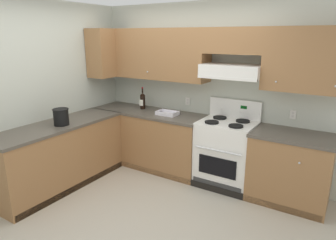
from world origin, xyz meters
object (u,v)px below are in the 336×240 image
stove (226,153)px  wine_bottle (143,100)px  bowl (167,114)px  bucket (61,117)px

stove → wine_bottle: wine_bottle is taller
bowl → bucket: bearing=-127.1°
wine_bottle → bucket: size_ratio=1.60×
bowl → bucket: (-0.92, -1.21, 0.10)m
bucket → bowl: bearing=52.9°
bowl → bucket: 1.53m
stove → bucket: 2.32m
wine_bottle → bucket: wine_bottle is taller
bowl → bucket: size_ratio=1.41×
stove → bucket: (-1.87, -1.25, 0.55)m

